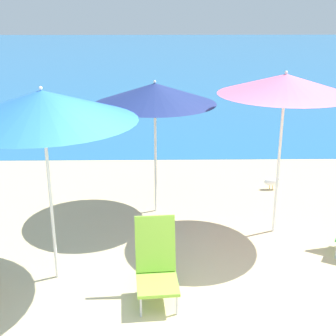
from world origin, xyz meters
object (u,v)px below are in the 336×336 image
(beach_umbrella_pink, at_px, (285,84))
(seagull, at_px, (272,182))
(beach_umbrella_blue, at_px, (42,106))
(beach_umbrella_navy, at_px, (155,94))
(beach_chair_lime, at_px, (156,262))

(beach_umbrella_pink, xyz_separation_m, seagull, (0.33, 1.56, -1.93))
(beach_umbrella_blue, bearing_deg, beach_umbrella_navy, 58.17)
(beach_umbrella_blue, xyz_separation_m, beach_chair_lime, (1.17, -0.39, -1.62))
(beach_umbrella_blue, distance_m, beach_umbrella_pink, 3.03)
(beach_umbrella_navy, xyz_separation_m, beach_chair_lime, (0.02, -2.23, -1.40))
(beach_chair_lime, height_order, seagull, beach_chair_lime)
(beach_umbrella_blue, xyz_separation_m, seagull, (3.13, 2.69, -1.90))
(beach_umbrella_blue, height_order, beach_umbrella_pink, beach_umbrella_blue)
(beach_chair_lime, bearing_deg, beach_umbrella_blue, 156.70)
(beach_umbrella_pink, relative_size, seagull, 8.32)
(beach_umbrella_blue, bearing_deg, seagull, 40.65)
(beach_umbrella_pink, bearing_deg, seagull, 78.11)
(beach_umbrella_pink, relative_size, beach_umbrella_navy, 1.11)
(beach_umbrella_pink, distance_m, seagull, 2.50)
(beach_umbrella_blue, relative_size, beach_umbrella_navy, 1.11)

